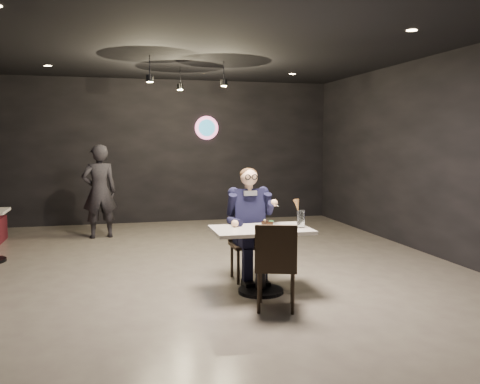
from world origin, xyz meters
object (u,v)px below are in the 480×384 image
object	(u,v)px
seated_man	(248,223)
chair_near	(276,265)
chair_far	(248,244)
sundae_glass	(301,219)
passerby	(99,191)
main_table	(261,260)

from	to	relation	value
seated_man	chair_near	bearing A→B (deg)	-90.00
chair_far	sundae_glass	distance (m)	0.87
passerby	main_table	bearing A→B (deg)	104.87
main_table	sundae_glass	size ratio (longest dim) A/B	5.56
chair_near	seated_man	distance (m)	1.14
main_table	chair_near	xyz separation A→B (m)	(0.00, -0.56, 0.09)
passerby	chair_far	bearing A→B (deg)	108.47
main_table	sundae_glass	world-z (taller)	sundae_glass
main_table	chair_near	distance (m)	0.57
main_table	seated_man	xyz separation A→B (m)	(0.00, 0.55, 0.34)
seated_man	chair_far	bearing A→B (deg)	-90.00
chair_near	seated_man	size ratio (longest dim) A/B	0.64
sundae_glass	chair_far	bearing A→B (deg)	125.73
chair_far	main_table	bearing A→B (deg)	-90.00
seated_man	sundae_glass	bearing A→B (deg)	-54.27
seated_man	passerby	bearing A→B (deg)	119.27
chair_near	chair_far	bearing A→B (deg)	109.11
chair_far	sundae_glass	world-z (taller)	sundae_glass
main_table	chair_far	distance (m)	0.56
sundae_glass	passerby	bearing A→B (deg)	120.37
chair_near	sundae_glass	xyz separation A→B (m)	(0.45, 0.48, 0.39)
chair_far	passerby	size ratio (longest dim) A/B	0.55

